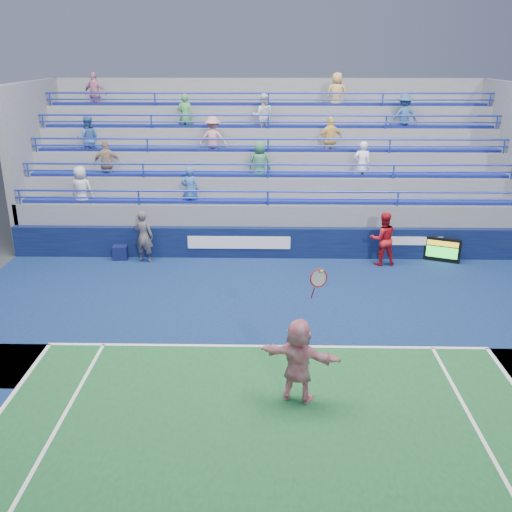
{
  "coord_description": "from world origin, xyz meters",
  "views": [
    {
      "loc": [
        -0.02,
        -12.57,
        6.98
      ],
      "look_at": [
        -0.32,
        2.5,
        1.5
      ],
      "focal_mm": 40.0,
      "sensor_mm": 36.0,
      "label": 1
    }
  ],
  "objects_px": {
    "tennis_player": "(298,360)",
    "line_judge": "(144,236)",
    "judge_chair": "(121,251)",
    "serve_speed_board": "(442,250)",
    "ball_girl": "(383,239)"
  },
  "relations": [
    {
      "from": "serve_speed_board",
      "to": "judge_chair",
      "type": "bearing_deg",
      "value": 179.67
    },
    {
      "from": "tennis_player",
      "to": "line_judge",
      "type": "distance_m",
      "value": 9.57
    },
    {
      "from": "serve_speed_board",
      "to": "line_judge",
      "type": "xyz_separation_m",
      "value": [
        -10.33,
        -0.18,
        0.49
      ]
    },
    {
      "from": "judge_chair",
      "to": "serve_speed_board",
      "type": "bearing_deg",
      "value": -0.33
    },
    {
      "from": "serve_speed_board",
      "to": "ball_girl",
      "type": "xyz_separation_m",
      "value": [
        -2.15,
        -0.32,
        0.5
      ]
    },
    {
      "from": "ball_girl",
      "to": "line_judge",
      "type": "bearing_deg",
      "value": -7.43
    },
    {
      "from": "judge_chair",
      "to": "tennis_player",
      "type": "bearing_deg",
      "value": -55.45
    },
    {
      "from": "line_judge",
      "to": "judge_chair",
      "type": "bearing_deg",
      "value": -2.25
    },
    {
      "from": "tennis_player",
      "to": "ball_girl",
      "type": "bearing_deg",
      "value": 67.97
    },
    {
      "from": "tennis_player",
      "to": "ball_girl",
      "type": "relative_size",
      "value": 1.6
    },
    {
      "from": "line_judge",
      "to": "ball_girl",
      "type": "xyz_separation_m",
      "value": [
        8.18,
        -0.13,
        0.01
      ]
    },
    {
      "from": "judge_chair",
      "to": "line_judge",
      "type": "xyz_separation_m",
      "value": [
        0.91,
        -0.25,
        0.64
      ]
    },
    {
      "from": "line_judge",
      "to": "ball_girl",
      "type": "bearing_deg",
      "value": -168.01
    },
    {
      "from": "tennis_player",
      "to": "line_judge",
      "type": "height_order",
      "value": "tennis_player"
    },
    {
      "from": "judge_chair",
      "to": "line_judge",
      "type": "height_order",
      "value": "line_judge"
    }
  ]
}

